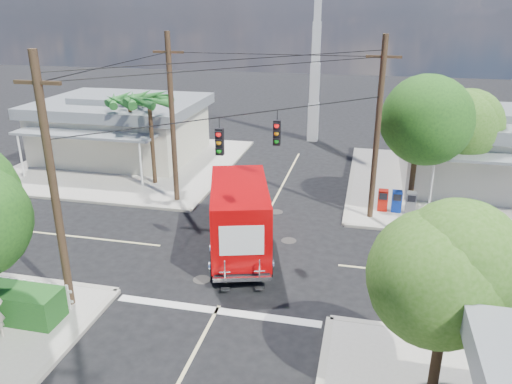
% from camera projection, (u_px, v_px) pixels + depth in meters
% --- Properties ---
extents(ground, '(120.00, 120.00, 0.00)m').
position_uv_depth(ground, '(246.00, 255.00, 21.70)').
color(ground, black).
rests_on(ground, ground).
extents(sidewalk_ne, '(14.12, 14.12, 0.14)m').
position_uv_depth(sidewalk_ne, '(470.00, 188.00, 29.31)').
color(sidewalk_ne, '#A09B90').
rests_on(sidewalk_ne, ground).
extents(sidewalk_nw, '(14.12, 14.12, 0.14)m').
position_uv_depth(sidewalk_nw, '(129.00, 163.00, 33.86)').
color(sidewalk_nw, '#A09B90').
rests_on(sidewalk_nw, ground).
extents(road_markings, '(32.00, 32.00, 0.01)m').
position_uv_depth(road_markings, '(237.00, 272.00, 20.35)').
color(road_markings, beige).
rests_on(road_markings, ground).
extents(building_ne, '(11.80, 10.20, 4.50)m').
position_uv_depth(building_ne, '(502.00, 148.00, 29.17)').
color(building_ne, beige).
rests_on(building_ne, sidewalk_ne).
extents(building_nw, '(10.80, 10.20, 4.30)m').
position_uv_depth(building_nw, '(122.00, 126.00, 34.77)').
color(building_nw, beige).
rests_on(building_nw, sidewalk_nw).
extents(radio_tower, '(0.80, 0.80, 17.00)m').
position_uv_depth(radio_tower, '(315.00, 68.00, 37.82)').
color(radio_tower, silver).
rests_on(radio_tower, ground).
extents(tree_ne_front, '(4.21, 4.14, 6.66)m').
position_uv_depth(tree_ne_front, '(419.00, 122.00, 24.66)').
color(tree_ne_front, '#422D1C').
rests_on(tree_ne_front, sidewalk_ne).
extents(tree_ne_back, '(3.77, 3.66, 5.82)m').
position_uv_depth(tree_ne_back, '(466.00, 126.00, 26.32)').
color(tree_ne_back, '#422D1C').
rests_on(tree_ne_back, sidewalk_ne).
extents(tree_se, '(3.67, 3.54, 5.62)m').
position_uv_depth(tree_se, '(450.00, 275.00, 12.20)').
color(tree_se, '#422D1C').
rests_on(tree_se, sidewalk_se).
extents(palm_nw_front, '(3.01, 3.08, 5.59)m').
position_uv_depth(palm_nw_front, '(149.00, 101.00, 28.31)').
color(palm_nw_front, '#422D1C').
rests_on(palm_nw_front, sidewalk_nw).
extents(palm_nw_back, '(3.01, 3.08, 5.19)m').
position_uv_depth(palm_nw_back, '(129.00, 102.00, 30.23)').
color(palm_nw_back, '#422D1C').
rests_on(palm_nw_back, sidewalk_nw).
extents(utility_poles, '(12.00, 10.68, 9.00)m').
position_uv_depth(utility_poles, '(219.00, 140.00, 21.83)').
color(utility_poles, '#473321').
rests_on(utility_poles, ground).
extents(vending_boxes, '(1.90, 0.50, 1.10)m').
position_uv_depth(vending_boxes, '(397.00, 201.00, 25.74)').
color(vending_boxes, '#B81208').
rests_on(vending_boxes, sidewalk_ne).
extents(delivery_truck, '(4.22, 7.80, 3.24)m').
position_uv_depth(delivery_truck, '(239.00, 214.00, 21.75)').
color(delivery_truck, black).
rests_on(delivery_truck, ground).
extents(parked_car, '(6.24, 3.87, 1.61)m').
position_uv_depth(parked_car, '(500.00, 243.00, 20.98)').
color(parked_car, silver).
rests_on(parked_car, ground).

